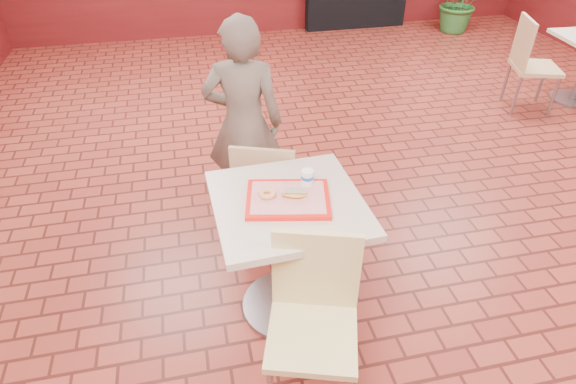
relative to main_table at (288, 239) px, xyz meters
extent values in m
cube|color=maroon|center=(1.09, 0.57, -0.57)|extent=(8.00, 10.00, 0.01)
cube|color=beige|center=(0.00, 0.00, 0.25)|extent=(0.80, 0.80, 0.04)
cylinder|color=gray|center=(0.00, 0.00, -0.17)|extent=(0.09, 0.09, 0.80)
cylinder|color=gray|center=(0.00, 0.00, -0.55)|extent=(0.58, 0.58, 0.03)
cube|color=#E4D289|center=(-0.01, -0.59, -0.12)|extent=(0.55, 0.55, 0.04)
cube|color=#E4D289|center=(0.05, -0.40, 0.14)|extent=(0.43, 0.16, 0.48)
cylinder|color=gray|center=(-0.13, -0.35, -0.36)|extent=(0.03, 0.03, 0.43)
cylinder|color=gray|center=(0.23, -0.47, -0.36)|extent=(0.03, 0.03, 0.43)
cube|color=tan|center=(0.01, 0.66, -0.15)|extent=(0.53, 0.53, 0.04)
cube|color=tan|center=(-0.06, 0.49, 0.10)|extent=(0.40, 0.17, 0.45)
cylinder|color=gray|center=(0.23, 0.77, -0.37)|extent=(0.03, 0.03, 0.40)
cylinder|color=gray|center=(-0.10, 0.89, -0.37)|extent=(0.03, 0.03, 0.40)
cylinder|color=gray|center=(0.11, 0.44, -0.37)|extent=(0.03, 0.03, 0.40)
cylinder|color=gray|center=(-0.22, 0.56, -0.37)|extent=(0.03, 0.03, 0.40)
imported|color=#62564B|center=(-0.10, 1.05, 0.21)|extent=(0.63, 0.48, 1.56)
cube|color=red|center=(0.00, 0.00, 0.29)|extent=(0.45, 0.35, 0.02)
cube|color=#E18585|center=(0.00, 0.00, 0.30)|extent=(0.40, 0.30, 0.00)
torus|color=#EB9E56|center=(-0.11, 0.03, 0.32)|extent=(0.09, 0.09, 0.03)
ellipsoid|color=#ECBB45|center=(0.04, 0.00, 0.32)|extent=(0.14, 0.10, 0.04)
cube|color=beige|center=(0.04, 0.00, 0.34)|extent=(0.13, 0.08, 0.01)
ellipsoid|color=#B27F18|center=(-0.02, 0.01, 0.31)|extent=(0.03, 0.03, 0.02)
cylinder|color=white|center=(0.13, 0.10, 0.35)|extent=(0.07, 0.07, 0.09)
cylinder|color=blue|center=(0.13, 0.10, 0.35)|extent=(0.07, 0.07, 0.02)
cylinder|color=gray|center=(3.88, 2.29, -0.55)|extent=(0.50, 0.50, 0.03)
cube|color=#D2B17E|center=(3.20, 2.24, -0.11)|extent=(0.57, 0.57, 0.04)
cube|color=#D2B17E|center=(3.01, 2.30, 0.16)|extent=(0.16, 0.44, 0.50)
cylinder|color=gray|center=(3.33, 1.99, -0.35)|extent=(0.03, 0.03, 0.44)
cylinder|color=gray|center=(3.45, 2.36, -0.35)|extent=(0.03, 0.03, 0.44)
cylinder|color=gray|center=(2.96, 2.11, -0.35)|extent=(0.03, 0.03, 0.44)
cylinder|color=gray|center=(3.08, 2.48, -0.35)|extent=(0.03, 0.03, 0.44)
imported|color=#2B6B2B|center=(3.77, 4.89, -0.12)|extent=(1.03, 0.97, 0.90)
camera|label=1|loc=(-0.44, -2.02, 1.84)|focal=30.00mm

